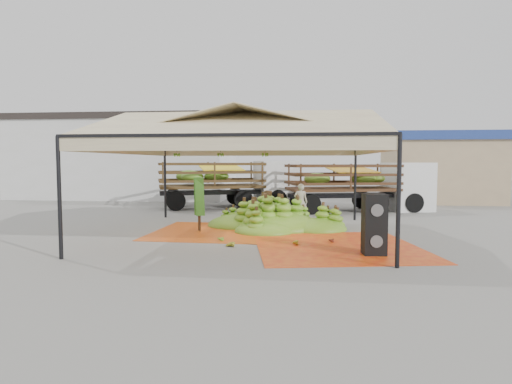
# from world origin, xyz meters

# --- Properties ---
(ground) EXTENTS (90.00, 90.00, 0.00)m
(ground) POSITION_xyz_m (0.00, 0.00, 0.00)
(ground) COLOR slate
(ground) RESTS_ON ground
(canopy_tent) EXTENTS (8.10, 8.10, 4.00)m
(canopy_tent) POSITION_xyz_m (0.00, 0.00, 3.30)
(canopy_tent) COLOR black
(canopy_tent) RESTS_ON ground
(building_white) EXTENTS (14.30, 6.30, 5.40)m
(building_white) POSITION_xyz_m (-10.00, 14.00, 2.71)
(building_white) COLOR silver
(building_white) RESTS_ON ground
(building_tan) EXTENTS (6.30, 5.30, 4.10)m
(building_tan) POSITION_xyz_m (10.00, 13.00, 2.07)
(building_tan) COLOR tan
(building_tan) RESTS_ON ground
(tarp_left) EXTENTS (4.49, 4.29, 0.01)m
(tarp_left) POSITION_xyz_m (-0.97, 0.48, 0.01)
(tarp_left) COLOR #CC4C13
(tarp_left) RESTS_ON ground
(tarp_right) EXTENTS (5.21, 5.40, 0.01)m
(tarp_right) POSITION_xyz_m (2.85, -1.68, 0.01)
(tarp_right) COLOR orange
(tarp_right) RESTS_ON ground
(banana_heap) EXTENTS (6.05, 5.30, 1.14)m
(banana_heap) POSITION_xyz_m (0.99, 1.58, 0.57)
(banana_heap) COLOR #3D801A
(banana_heap) RESTS_ON ground
(hand_yellow_a) EXTENTS (0.47, 0.41, 0.20)m
(hand_yellow_a) POSITION_xyz_m (1.60, -1.56, 0.10)
(hand_yellow_a) COLOR gold
(hand_yellow_a) RESTS_ON ground
(hand_yellow_b) EXTENTS (0.58, 0.58, 0.20)m
(hand_yellow_b) POSITION_xyz_m (-0.16, -2.12, 0.10)
(hand_yellow_b) COLOR #AFA223
(hand_yellow_b) RESTS_ON ground
(hand_red_a) EXTENTS (0.44, 0.39, 0.17)m
(hand_red_a) POSITION_xyz_m (2.66, -1.06, 0.09)
(hand_red_a) COLOR maroon
(hand_red_a) RESTS_ON ground
(hand_red_b) EXTENTS (0.51, 0.46, 0.19)m
(hand_red_b) POSITION_xyz_m (3.70, -2.56, 0.10)
(hand_red_b) COLOR #5A2D14
(hand_red_b) RESTS_ON ground
(hand_green) EXTENTS (0.44, 0.39, 0.17)m
(hand_green) POSITION_xyz_m (-0.63, -1.16, 0.09)
(hand_green) COLOR #45831B
(hand_green) RESTS_ON ground
(hanging_bunches) EXTENTS (3.24, 0.24, 0.20)m
(hanging_bunches) POSITION_xyz_m (-0.87, 0.39, 2.62)
(hanging_bunches) COLOR #427E1A
(hanging_bunches) RESTS_ON ground
(speaker_stack) EXTENTS (0.61, 0.55, 1.57)m
(speaker_stack) POSITION_xyz_m (3.70, -2.67, 0.78)
(speaker_stack) COLOR black
(speaker_stack) RESTS_ON ground
(banana_leaves) EXTENTS (0.96, 1.36, 3.70)m
(banana_leaves) POSITION_xyz_m (-1.70, 0.55, 0.00)
(banana_leaves) COLOR #29691C
(banana_leaves) RESTS_ON ground
(vendor) EXTENTS (0.58, 0.41, 1.51)m
(vendor) POSITION_xyz_m (1.79, 3.65, 0.75)
(vendor) COLOR gray
(vendor) RESTS_ON ground
(truck_left) EXTENTS (7.50, 4.74, 2.44)m
(truck_left) POSITION_xyz_m (-1.78, 8.58, 1.50)
(truck_left) COLOR #463417
(truck_left) RESTS_ON ground
(truck_right) EXTENTS (7.22, 4.02, 2.35)m
(truck_right) POSITION_xyz_m (4.85, 7.49, 1.45)
(truck_right) COLOR #4D2E19
(truck_right) RESTS_ON ground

